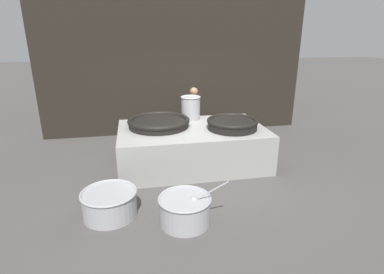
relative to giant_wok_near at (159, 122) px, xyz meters
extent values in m
plane|color=#474442|center=(0.70, -0.22, -0.95)|extent=(60.00, 60.00, 0.00)
cube|color=black|center=(0.70, 2.30, 1.20)|extent=(7.52, 0.24, 4.30)
cube|color=gray|center=(0.70, -0.22, -0.53)|extent=(3.17, 1.93, 0.85)
cylinder|color=black|center=(0.00, 0.00, -0.03)|extent=(1.31, 1.31, 0.14)
torus|color=black|center=(0.00, 0.00, 0.04)|extent=(1.36, 1.36, 0.10)
cylinder|color=black|center=(1.54, -0.46, -0.01)|extent=(1.06, 1.06, 0.18)
torus|color=black|center=(1.54, -0.46, 0.08)|extent=(1.10, 1.10, 0.08)
cylinder|color=#9E9EA3|center=(0.81, 0.50, 0.16)|extent=(0.44, 0.44, 0.53)
torus|color=#9E9EA3|center=(0.81, 0.50, 0.43)|extent=(0.47, 0.47, 0.03)
cylinder|color=#8C6647|center=(1.00, 1.01, -0.58)|extent=(0.11, 0.11, 0.74)
cylinder|color=#8C6647|center=(1.01, 1.17, -0.58)|extent=(0.11, 0.11, 0.74)
cube|color=#722D4C|center=(1.01, 1.09, -0.43)|extent=(0.20, 0.24, 0.48)
cube|color=#8C6647|center=(1.01, 1.09, 0.06)|extent=(0.19, 0.46, 0.55)
cylinder|color=#8C6647|center=(0.89, 0.88, 0.06)|extent=(0.31, 0.12, 0.51)
cylinder|color=#8C6647|center=(0.94, 1.33, 0.06)|extent=(0.31, 0.12, 0.51)
sphere|color=#8C6647|center=(1.01, 1.09, 0.45)|extent=(0.21, 0.21, 0.21)
cylinder|color=#9E9EA3|center=(0.16, -2.41, -0.74)|extent=(0.78, 0.78, 0.42)
torus|color=#9E9EA3|center=(0.16, -2.41, -0.53)|extent=(0.82, 0.82, 0.04)
cylinder|color=tan|center=(0.16, -2.41, -0.65)|extent=(0.69, 0.69, 0.10)
sphere|color=#9E9EA3|center=(0.29, -2.45, -0.56)|extent=(0.14, 0.14, 0.14)
cylinder|color=#9E9EA3|center=(0.54, -2.53, -0.38)|extent=(0.51, 0.19, 0.38)
cylinder|color=#9E9EA3|center=(-0.99, -1.98, -0.75)|extent=(0.85, 0.85, 0.41)
torus|color=#9E9EA3|center=(-0.99, -1.98, -0.54)|extent=(0.89, 0.89, 0.04)
cylinder|color=#6B9347|center=(-0.99, -1.98, -0.66)|extent=(0.75, 0.75, 0.10)
camera|label=1|loc=(-0.49, -6.34, 1.82)|focal=28.00mm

